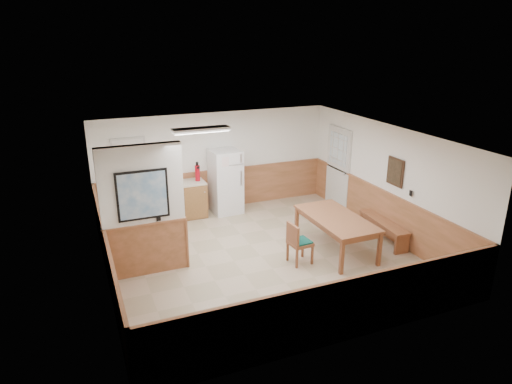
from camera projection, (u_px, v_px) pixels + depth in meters
name	position (u px, v px, depth m)	size (l,w,h in m)	color
ground	(261.00, 256.00, 9.36)	(6.00, 6.00, 0.00)	tan
ceiling	(261.00, 136.00, 8.54)	(6.00, 6.00, 0.02)	silver
back_wall	(215.00, 162.00, 11.57)	(6.00, 0.02, 2.50)	white
right_wall	(386.00, 181.00, 10.03)	(0.02, 6.00, 2.50)	white
left_wall	(101.00, 222.00, 7.87)	(0.02, 6.00, 2.50)	white
wainscot_back	(216.00, 190.00, 11.80)	(6.00, 0.04, 1.00)	#B86E49
wainscot_right	(382.00, 213.00, 10.27)	(0.04, 6.00, 1.00)	#B86E49
wainscot_left	(107.00, 260.00, 8.13)	(0.04, 6.00, 1.00)	#B86E49
partition_wall	(144.00, 213.00, 8.32)	(1.50, 0.20, 2.50)	white
kitchen_counter	(172.00, 201.00, 11.12)	(2.20, 0.61, 1.00)	olive
exterior_door	(338.00, 168.00, 11.75)	(0.07, 1.02, 2.15)	silver
kitchen_window	(129.00, 158.00, 10.70)	(0.80, 0.04, 1.00)	silver
wall_painting	(395.00, 172.00, 9.66)	(0.04, 0.50, 0.60)	#362315
fluorescent_fixture	(201.00, 130.00, 9.41)	(1.20, 0.30, 0.09)	silver
refrigerator	(226.00, 182.00, 11.45)	(0.75, 0.74, 1.61)	white
dining_table	(336.00, 221.00, 9.41)	(0.98, 1.96, 0.75)	#A5643C
dining_bench	(383.00, 225.00, 10.01)	(0.46, 1.55, 0.45)	#A5643C
dining_chair	(297.00, 240.00, 8.92)	(0.60, 0.44, 0.85)	#A5643C
fire_extinguisher	(197.00, 173.00, 11.14)	(0.14, 0.14, 0.48)	#B60918
soap_bottle	(132.00, 184.00, 10.64)	(0.06, 0.06, 0.19)	#1A9327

